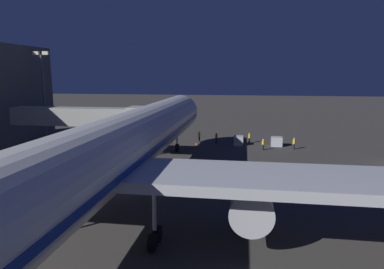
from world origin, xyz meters
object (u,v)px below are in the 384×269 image
at_px(airliner_at_gate, 100,161).
at_px(traffic_cone_nose_starboard, 171,142).
at_px(baggage_container_near_belt, 277,142).
at_px(ground_crew_under_port_wing, 294,143).
at_px(ground_crew_by_tug, 199,136).
at_px(ground_crew_walking_aft, 249,137).
at_px(apron_floodlight_mast, 43,88).
at_px(ground_crew_marshaller_fwd, 216,137).
at_px(traffic_cone_nose_port, 196,143).
at_px(jet_bridge, 92,117).
at_px(baggage_container_mid_row, 239,141).
at_px(ground_crew_near_nose_gear, 263,144).

relative_size(airliner_at_gate, traffic_cone_nose_starboard, 124.64).
xyz_separation_m(baggage_container_near_belt, ground_crew_under_port_wing, (-2.48, 2.12, 0.25)).
distance_m(ground_crew_by_tug, ground_crew_walking_aft, 8.66).
relative_size(ground_crew_walking_aft, traffic_cone_nose_starboard, 3.29).
bearing_deg(apron_floodlight_mast, traffic_cone_nose_starboard, 177.62).
distance_m(ground_crew_marshaller_fwd, traffic_cone_nose_port, 3.69).
relative_size(airliner_at_gate, apron_floodlight_mast, 4.39).
bearing_deg(airliner_at_gate, jet_bridge, -64.03).
bearing_deg(baggage_container_mid_row, ground_crew_marshaller_fwd, -14.90).
bearing_deg(traffic_cone_nose_starboard, ground_crew_marshaller_fwd, -168.10).
bearing_deg(jet_bridge, baggage_container_mid_row, -151.37).
height_order(ground_crew_by_tug, traffic_cone_nose_starboard, ground_crew_by_tug).
height_order(apron_floodlight_mast, ground_crew_walking_aft, apron_floodlight_mast).
bearing_deg(baggage_container_mid_row, apron_floodlight_mast, -0.61).
relative_size(ground_crew_near_nose_gear, ground_crew_under_port_wing, 0.96).
xyz_separation_m(baggage_container_near_belt, ground_crew_near_nose_gear, (2.35, 3.46, 0.21)).
xyz_separation_m(baggage_container_mid_row, ground_crew_by_tug, (6.86, -2.02, 0.22)).
height_order(baggage_container_near_belt, ground_crew_walking_aft, ground_crew_walking_aft).
bearing_deg(ground_crew_by_tug, jet_bridge, 44.19).
bearing_deg(ground_crew_under_port_wing, apron_floodlight_mast, -2.96).
bearing_deg(ground_crew_by_tug, apron_floodlight_mast, 3.40).
distance_m(airliner_at_gate, baggage_container_mid_row, 35.61).
xyz_separation_m(ground_crew_marshaller_fwd, traffic_cone_nose_port, (3.23, 1.61, -0.77)).
bearing_deg(ground_crew_near_nose_gear, traffic_cone_nose_port, -13.53).
xyz_separation_m(ground_crew_near_nose_gear, ground_crew_marshaller_fwd, (7.62, -4.22, 0.06)).
height_order(ground_crew_near_nose_gear, ground_crew_marshaller_fwd, ground_crew_marshaller_fwd).
height_order(jet_bridge, traffic_cone_nose_port, jet_bridge).
height_order(ground_crew_walking_aft, traffic_cone_nose_starboard, ground_crew_walking_aft).
distance_m(ground_crew_by_tug, traffic_cone_nose_port, 2.73).
bearing_deg(traffic_cone_nose_starboard, ground_crew_walking_aft, -167.84).
bearing_deg(baggage_container_mid_row, ground_crew_under_port_wing, 167.81).
bearing_deg(airliner_at_gate, baggage_container_near_belt, -114.17).
height_order(baggage_container_mid_row, ground_crew_walking_aft, ground_crew_walking_aft).
bearing_deg(ground_crew_by_tug, ground_crew_near_nose_gear, 153.95).
xyz_separation_m(apron_floodlight_mast, traffic_cone_nose_starboard, (-23.30, 0.97, -8.93)).
distance_m(airliner_at_gate, apron_floodlight_mast, 42.99).
xyz_separation_m(ground_crew_under_port_wing, ground_crew_by_tug, (15.53, -3.89, -0.01)).
relative_size(baggage_container_mid_row, ground_crew_near_nose_gear, 0.93).
bearing_deg(ground_crew_under_port_wing, traffic_cone_nose_starboard, -3.62).
relative_size(baggage_container_mid_row, traffic_cone_nose_port, 3.02).
bearing_deg(airliner_at_gate, traffic_cone_nose_port, -93.76).
bearing_deg(ground_crew_walking_aft, traffic_cone_nose_starboard, 12.16).
xyz_separation_m(airliner_at_gate, baggage_container_near_belt, (-15.40, -34.30, -4.83)).
xyz_separation_m(ground_crew_near_nose_gear, ground_crew_by_tug, (10.70, -5.23, 0.03)).
height_order(airliner_at_gate, ground_crew_marshaller_fwd, airliner_at_gate).
bearing_deg(baggage_container_near_belt, ground_crew_near_nose_gear, 55.80).
distance_m(traffic_cone_nose_port, traffic_cone_nose_starboard, 4.40).
bearing_deg(airliner_at_gate, baggage_container_mid_row, -105.12).
height_order(baggage_container_near_belt, traffic_cone_nose_port, baggage_container_near_belt).
height_order(airliner_at_gate, baggage_container_near_belt, airliner_at_gate).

